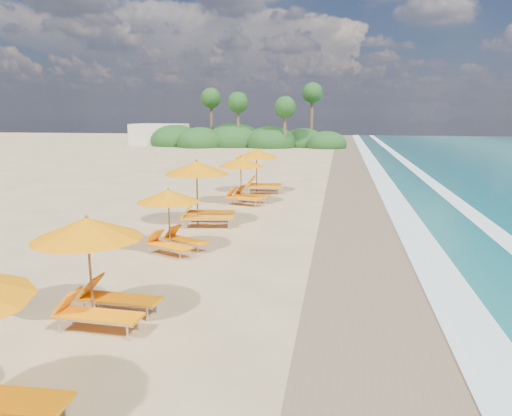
{
  "coord_description": "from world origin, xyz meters",
  "views": [
    {
      "loc": [
        2.74,
        -15.58,
        4.36
      ],
      "look_at": [
        0.0,
        0.0,
        1.2
      ],
      "focal_mm": 33.61,
      "sensor_mm": 36.0,
      "label": 1
    }
  ],
  "objects": [
    {
      "name": "ground",
      "position": [
        0.0,
        0.0,
        0.0
      ],
      "size": [
        160.0,
        160.0,
        0.0
      ],
      "primitive_type": "plane",
      "color": "tan",
      "rests_on": "ground"
    },
    {
      "name": "wet_sand",
      "position": [
        4.0,
        0.0,
        0.01
      ],
      "size": [
        4.0,
        160.0,
        0.01
      ],
      "primitive_type": "cube",
      "color": "#82694D",
      "rests_on": "ground"
    },
    {
      "name": "surf_foam",
      "position": [
        6.7,
        0.0,
        0.03
      ],
      "size": [
        4.0,
        160.0,
        0.01
      ],
      "color": "white",
      "rests_on": "ground"
    },
    {
      "name": "station_1",
      "position": [
        -2.15,
        -6.79,
        1.3
      ],
      "size": [
        2.55,
        2.37,
        2.32
      ],
      "rotation": [
        0.0,
        0.0,
        -0.04
      ],
      "color": "olive",
      "rests_on": "ground"
    },
    {
      "name": "station_2",
      "position": [
        -2.39,
        -1.55,
        1.15
      ],
      "size": [
        2.69,
        2.67,
        2.05
      ],
      "rotation": [
        0.0,
        0.0,
        -0.43
      ],
      "color": "olive",
      "rests_on": "ground"
    },
    {
      "name": "station_3",
      "position": [
        -2.53,
        2.23,
        1.45
      ],
      "size": [
        3.07,
        2.92,
        2.59
      ],
      "rotation": [
        0.0,
        0.0,
        0.16
      ],
      "color": "olive",
      "rests_on": "ground"
    },
    {
      "name": "station_4",
      "position": [
        -1.79,
        6.89,
        1.3
      ],
      "size": [
        2.92,
        2.85,
        2.31
      ],
      "rotation": [
        0.0,
        0.0,
        -0.3
      ],
      "color": "olive",
      "rests_on": "ground"
    },
    {
      "name": "station_5",
      "position": [
        -1.57,
        10.25,
        1.39
      ],
      "size": [
        2.9,
        2.75,
        2.48
      ],
      "rotation": [
        0.0,
        0.0,
        0.14
      ],
      "color": "olive",
      "rests_on": "ground"
    },
    {
      "name": "treeline",
      "position": [
        -9.94,
        45.51,
        1.0
      ],
      "size": [
        25.8,
        8.8,
        9.74
      ],
      "color": "#163D14",
      "rests_on": "ground"
    },
    {
      "name": "beach_building",
      "position": [
        -22.0,
        48.0,
        1.4
      ],
      "size": [
        7.0,
        5.0,
        2.8
      ],
      "primitive_type": "cube",
      "color": "beige",
      "rests_on": "ground"
    }
  ]
}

